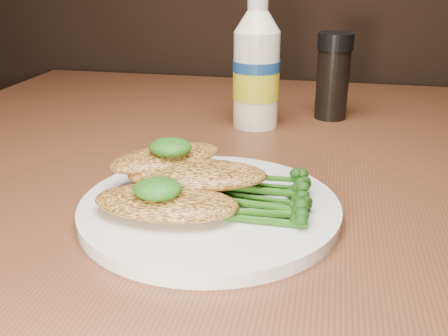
# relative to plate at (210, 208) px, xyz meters

# --- Properties ---
(plate) EXTENTS (0.24, 0.24, 0.01)m
(plate) POSITION_rel_plate_xyz_m (0.00, 0.00, 0.00)
(plate) COLOR white
(plate) RESTS_ON dining_table
(chicken_front) EXTENTS (0.13, 0.07, 0.02)m
(chicken_front) POSITION_rel_plate_xyz_m (-0.03, -0.03, 0.02)
(chicken_front) COLOR gold
(chicken_front) RESTS_ON plate
(chicken_mid) EXTENTS (0.14, 0.09, 0.02)m
(chicken_mid) POSITION_rel_plate_xyz_m (-0.02, 0.02, 0.03)
(chicken_mid) COLOR gold
(chicken_mid) RESTS_ON plate
(chicken_back) EXTENTS (0.13, 0.12, 0.02)m
(chicken_back) POSITION_rel_plate_xyz_m (-0.05, 0.04, 0.03)
(chicken_back) COLOR gold
(chicken_back) RESTS_ON plate
(pesto_front) EXTENTS (0.04, 0.04, 0.02)m
(pesto_front) POSITION_rel_plate_xyz_m (-0.04, -0.04, 0.03)
(pesto_front) COLOR #083207
(pesto_front) RESTS_ON chicken_front
(pesto_back) EXTENTS (0.05, 0.04, 0.02)m
(pesto_back) POSITION_rel_plate_xyz_m (-0.05, 0.03, 0.05)
(pesto_back) COLOR #083207
(pesto_back) RESTS_ON chicken_back
(broccolini_bundle) EXTENTS (0.12, 0.10, 0.02)m
(broccolini_bundle) POSITION_rel_plate_xyz_m (0.04, 0.01, 0.01)
(broccolini_bundle) COLOR #215111
(broccolini_bundle) RESTS_ON plate
(mayo_bottle) EXTENTS (0.08, 0.08, 0.18)m
(mayo_bottle) POSITION_rel_plate_xyz_m (-0.00, 0.28, 0.09)
(mayo_bottle) COLOR white
(mayo_bottle) RESTS_ON dining_table
(pepper_grinder) EXTENTS (0.07, 0.07, 0.12)m
(pepper_grinder) POSITION_rel_plate_xyz_m (0.10, 0.35, 0.06)
(pepper_grinder) COLOR black
(pepper_grinder) RESTS_ON dining_table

